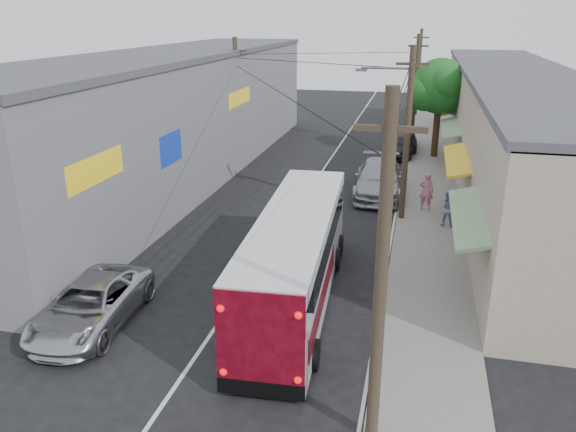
# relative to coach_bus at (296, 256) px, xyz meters

# --- Properties ---
(ground) EXTENTS (120.00, 120.00, 0.00)m
(ground) POSITION_rel_coach_bus_xyz_m (-2.05, -4.09, -1.63)
(ground) COLOR black
(ground) RESTS_ON ground
(sidewalk) EXTENTS (3.00, 80.00, 0.12)m
(sidewalk) POSITION_rel_coach_bus_xyz_m (4.45, 15.91, -1.57)
(sidewalk) COLOR slate
(sidewalk) RESTS_ON ground
(building_right) EXTENTS (7.09, 40.00, 6.25)m
(building_right) POSITION_rel_coach_bus_xyz_m (8.94, 17.91, 1.52)
(building_right) COLOR #C2B09A
(building_right) RESTS_ON ground
(building_left) EXTENTS (7.20, 36.00, 7.25)m
(building_left) POSITION_rel_coach_bus_xyz_m (-10.55, 13.90, 2.02)
(building_left) COLOR slate
(building_left) RESTS_ON ground
(utility_poles) EXTENTS (11.80, 45.28, 8.00)m
(utility_poles) POSITION_rel_coach_bus_xyz_m (1.07, 16.23, 2.50)
(utility_poles) COLOR #473828
(utility_poles) RESTS_ON ground
(street_tree) EXTENTS (4.40, 4.00, 6.60)m
(street_tree) POSITION_rel_coach_bus_xyz_m (4.82, 21.93, 3.04)
(street_tree) COLOR #3F2B19
(street_tree) RESTS_ON ground
(coach_bus) EXTENTS (3.02, 11.03, 3.15)m
(coach_bus) POSITION_rel_coach_bus_xyz_m (0.00, 0.00, 0.00)
(coach_bus) COLOR silver
(coach_bus) RESTS_ON ground
(jeepney) EXTENTS (2.65, 5.24, 1.42)m
(jeepney) POSITION_rel_coach_bus_xyz_m (-5.85, -3.09, -0.92)
(jeepney) COLOR #BABBC2
(jeepney) RESTS_ON ground
(parked_suv) EXTENTS (2.75, 6.22, 1.78)m
(parked_suv) POSITION_rel_coach_bus_xyz_m (1.75, 12.68, -0.74)
(parked_suv) COLOR #9D9CA4
(parked_suv) RESTS_ON ground
(parked_car_mid) EXTENTS (2.27, 4.62, 1.52)m
(parked_car_mid) POSITION_rel_coach_bus_xyz_m (2.55, 21.91, -0.87)
(parked_car_mid) COLOR #26272B
(parked_car_mid) RESTS_ON ground
(parked_car_far) EXTENTS (2.06, 4.60, 1.47)m
(parked_car_far) POSITION_rel_coach_bus_xyz_m (2.55, 24.04, -0.90)
(parked_car_far) COLOR black
(parked_car_far) RESTS_ON ground
(pedestrian_near) EXTENTS (0.71, 0.49, 1.88)m
(pedestrian_near) POSITION_rel_coach_bus_xyz_m (4.24, 10.39, -0.57)
(pedestrian_near) COLOR #CC6C87
(pedestrian_near) RESTS_ON sidewalk
(pedestrian_far) EXTENTS (0.91, 0.77, 1.67)m
(pedestrian_far) POSITION_rel_coach_bus_xyz_m (5.17, 8.28, -0.68)
(pedestrian_far) COLOR #7F8FB9
(pedestrian_far) RESTS_ON sidewalk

